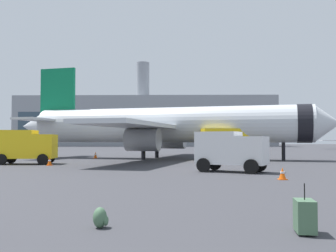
{
  "coord_description": "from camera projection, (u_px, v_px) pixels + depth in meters",
  "views": [
    {
      "loc": [
        0.34,
        -2.31,
        2.05
      ],
      "look_at": [
        -0.23,
        24.1,
        3.0
      ],
      "focal_mm": 41.93,
      "sensor_mm": 36.0,
      "label": 1
    }
  ],
  "objects": [
    {
      "name": "traveller_backpack",
      "position": [
        101.0,
        218.0,
        9.16
      ],
      "size": [
        0.36,
        0.4,
        0.48
      ],
      "color": "#476B4C",
      "rests_on": "ground"
    },
    {
      "name": "rolling_suitcase",
      "position": [
        305.0,
        216.0,
        8.59
      ],
      "size": [
        0.47,
        0.68,
        1.1
      ],
      "color": "#476B4C",
      "rests_on": "ground"
    },
    {
      "name": "terminal_building",
      "position": [
        146.0,
        121.0,
        132.66
      ],
      "size": [
        85.28,
        16.3,
        28.43
      ],
      "color": "gray",
      "rests_on": "ground"
    },
    {
      "name": "safety_cone_mid",
      "position": [
        50.0,
        161.0,
        31.58
      ],
      "size": [
        0.44,
        0.44,
        0.7
      ],
      "color": "#F2590C",
      "rests_on": "ground"
    },
    {
      "name": "safety_cone_near",
      "position": [
        282.0,
        173.0,
        20.29
      ],
      "size": [
        0.44,
        0.44,
        0.65
      ],
      "color": "#F2590C",
      "rests_on": "ground"
    },
    {
      "name": "airplane_at_gate",
      "position": [
        166.0,
        125.0,
        42.57
      ],
      "size": [
        35.39,
        32.21,
        10.5
      ],
      "color": "silver",
      "rests_on": "ground"
    },
    {
      "name": "safety_cone_far",
      "position": [
        95.0,
        155.0,
        44.21
      ],
      "size": [
        0.44,
        0.44,
        0.73
      ],
      "color": "#F2590C",
      "rests_on": "ground"
    },
    {
      "name": "cargo_van",
      "position": [
        231.0,
        149.0,
        25.27
      ],
      "size": [
        4.83,
        3.81,
        2.6
      ],
      "color": "white",
      "rests_on": "ground"
    },
    {
      "name": "fuel_truck",
      "position": [
        230.0,
        143.0,
        39.68
      ],
      "size": [
        6.35,
        3.67,
        3.2
      ],
      "color": "yellow",
      "rests_on": "ground"
    },
    {
      "name": "service_truck",
      "position": [
        26.0,
        145.0,
        33.55
      ],
      "size": [
        4.94,
        2.8,
        2.9
      ],
      "color": "yellow",
      "rests_on": "ground"
    }
  ]
}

